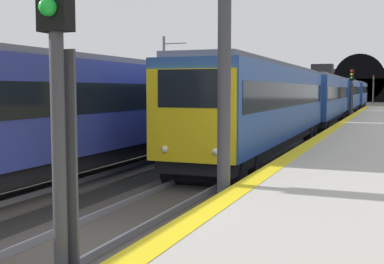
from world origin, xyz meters
TOP-DOWN VIEW (x-y plane):
  - ground_plane at (0.00, 0.00)m, footprint 320.00×320.00m
  - platform_right at (0.00, -4.69)m, footprint 112.00×4.79m
  - platform_right_edge_strip at (0.00, -2.55)m, footprint 112.00×0.50m
  - track_main_line at (0.00, 0.00)m, footprint 160.00×3.07m
  - train_main_approaching at (43.25, -0.00)m, footprint 76.26×3.06m
  - train_adjacent_platform at (16.85, 4.23)m, footprint 41.70×2.89m
  - railway_signal_near at (-2.86, -1.90)m, footprint 0.39×0.38m
  - railway_signal_mid at (38.91, -1.90)m, footprint 0.39×0.38m
  - railway_signal_far at (90.02, -1.90)m, footprint 0.39×0.38m
  - tunnel_portal at (114.75, 2.11)m, footprint 2.17×20.40m
  - catenary_mast_near at (28.81, 11.68)m, footprint 0.22×2.04m

SIDE VIEW (x-z plane):
  - ground_plane at x=0.00m, z-range 0.00..0.00m
  - track_main_line at x=0.00m, z-range -0.06..0.15m
  - platform_right at x=0.00m, z-range 0.00..0.94m
  - platform_right_edge_strip at x=0.00m, z-range 0.94..0.94m
  - train_adjacent_platform at x=16.85m, z-range 0.29..4.31m
  - train_main_approaching at x=43.25m, z-range -0.17..4.79m
  - railway_signal_near at x=-2.86m, z-range 0.52..5.15m
  - railway_signal_mid at x=38.91m, z-range 0.52..5.28m
  - railway_signal_far at x=90.02m, z-range 0.57..6.17m
  - catenary_mast_near at x=28.81m, z-range 0.10..7.26m
  - tunnel_portal at x=114.75m, z-range -1.81..9.62m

